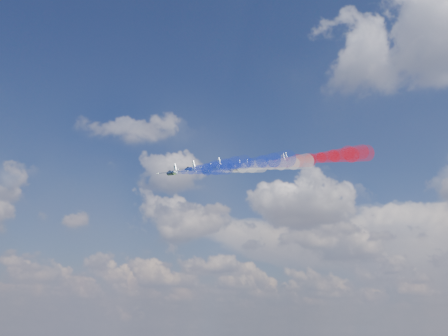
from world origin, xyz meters
The scene contains 16 objects.
jet_lead centered at (-14.70, -9.12, 139.59)m, with size 9.13×11.41×3.04m, color black, non-canonical shape.
trail_lead centered at (5.79, -20.72, 134.29)m, with size 3.80×38.19×3.80m, color white, non-canonical shape.
jet_inner_left centered at (-10.99, -21.73, 136.95)m, with size 9.13×11.41×3.04m, color black, non-canonical shape.
trail_inner_left centered at (9.50, -33.32, 131.66)m, with size 3.80×38.19×3.80m, color #182ECD, non-canonical shape.
jet_inner_right centered at (-1.13, -7.36, 139.00)m, with size 9.13×11.41×3.04m, color black, non-canonical shape.
trail_inner_right centered at (19.36, -18.96, 133.71)m, with size 3.80×38.19×3.80m, color red, non-canonical shape.
jet_outer_left centered at (-6.35, -34.69, 132.00)m, with size 9.13×11.41×3.04m, color black, non-canonical shape.
trail_outer_left centered at (14.15, -46.29, 126.71)m, with size 3.80×38.19×3.80m, color #182ECD, non-canonical shape.
jet_center_third centered at (4.99, -19.55, 134.60)m, with size 9.13×11.41×3.04m, color black, non-canonical shape.
trail_center_third centered at (25.48, -31.14, 129.31)m, with size 3.80×38.19×3.80m, color white, non-canonical shape.
jet_outer_right centered at (12.34, -5.77, 138.89)m, with size 9.13×11.41×3.04m, color black, non-canonical shape.
trail_outer_right centered at (32.83, -17.37, 133.60)m, with size 3.80×38.19×3.80m, color red, non-canonical shape.
jet_rear_left centered at (8.59, -33.34, 131.24)m, with size 9.13×11.41×3.04m, color black, non-canonical shape.
trail_rear_left centered at (29.08, -44.94, 125.95)m, with size 3.80×38.19×3.80m, color #182ECD, non-canonical shape.
jet_rear_right centered at (18.34, -16.74, 134.61)m, with size 9.13×11.41×3.04m, color black, non-canonical shape.
trail_rear_right centered at (38.84, -28.33, 129.32)m, with size 3.80×38.19×3.80m, color red, non-canonical shape.
Camera 1 is at (102.43, -146.50, 88.38)m, focal length 44.75 mm.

